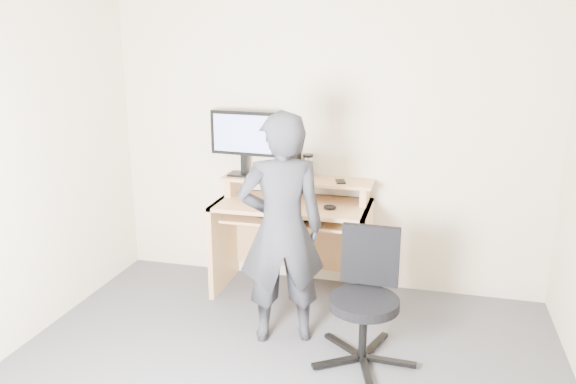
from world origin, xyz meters
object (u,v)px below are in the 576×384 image
at_px(desk, 295,225).
at_px(office_chair, 366,292).
at_px(monitor, 243,137).
at_px(person, 282,229).

height_order(desk, office_chair, desk).
relative_size(desk, monitor, 2.19).
bearing_deg(desk, office_chair, -52.67).
distance_m(desk, office_chair, 1.12).
distance_m(monitor, office_chair, 1.66).
bearing_deg(desk, person, -82.59).
bearing_deg(monitor, office_chair, -35.10).
xyz_separation_m(desk, monitor, (-0.44, 0.06, 0.67)).
xyz_separation_m(monitor, office_chair, (1.12, -0.95, -0.77)).
relative_size(desk, person, 0.77).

